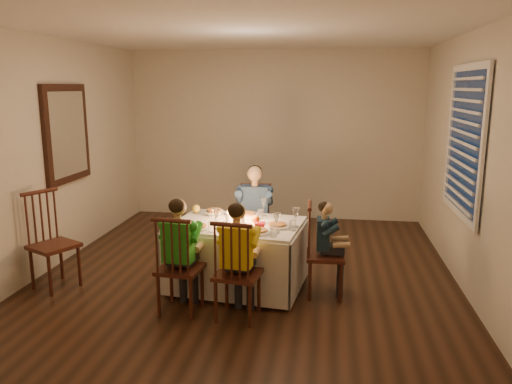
# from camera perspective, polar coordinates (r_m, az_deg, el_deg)

# --- Properties ---
(ground) EXTENTS (5.00, 5.00, 0.00)m
(ground) POSITION_cam_1_polar(r_m,az_deg,el_deg) (5.66, -0.91, -9.21)
(ground) COLOR black
(ground) RESTS_ON ground
(wall_left) EXTENTS (0.02, 5.00, 2.60)m
(wall_left) POSITION_cam_1_polar(r_m,az_deg,el_deg) (6.11, -22.31, 4.07)
(wall_left) COLOR beige
(wall_left) RESTS_ON ground
(wall_right) EXTENTS (0.02, 5.00, 2.60)m
(wall_right) POSITION_cam_1_polar(r_m,az_deg,el_deg) (5.44, 23.16, 3.12)
(wall_right) COLOR beige
(wall_right) RESTS_ON ground
(wall_back) EXTENTS (4.50, 0.02, 2.60)m
(wall_back) POSITION_cam_1_polar(r_m,az_deg,el_deg) (7.79, 2.06, 6.48)
(wall_back) COLOR beige
(wall_back) RESTS_ON ground
(ceiling) EXTENTS (5.00, 5.00, 0.00)m
(ceiling) POSITION_cam_1_polar(r_m,az_deg,el_deg) (5.31, -1.01, 17.96)
(ceiling) COLOR white
(ceiling) RESTS_ON wall_back
(dining_table) EXTENTS (1.43, 1.11, 0.66)m
(dining_table) POSITION_cam_1_polar(r_m,az_deg,el_deg) (5.14, -2.17, -5.69)
(dining_table) COLOR silver
(dining_table) RESTS_ON ground
(chair_adult) EXTENTS (0.40, 0.38, 0.94)m
(chair_adult) POSITION_cam_1_polar(r_m,az_deg,el_deg) (5.95, -0.15, -8.16)
(chair_adult) COLOR #38180F
(chair_adult) RESTS_ON ground
(chair_near_left) EXTENTS (0.42, 0.40, 0.94)m
(chair_near_left) POSITION_cam_1_polar(r_m,az_deg,el_deg) (4.82, -8.51, -13.29)
(chair_near_left) COLOR #38180F
(chair_near_left) RESTS_ON ground
(chair_near_right) EXTENTS (0.43, 0.41, 0.94)m
(chair_near_right) POSITION_cam_1_polar(r_m,az_deg,el_deg) (4.65, -2.08, -14.16)
(chair_near_right) COLOR #38180F
(chair_near_right) RESTS_ON ground
(chair_end) EXTENTS (0.38, 0.40, 0.94)m
(chair_end) POSITION_cam_1_polar(r_m,az_deg,el_deg) (5.15, 7.80, -11.55)
(chair_end) COLOR #38180F
(chair_end) RESTS_ON ground
(chair_extra) EXTENTS (0.54, 0.55, 1.01)m
(chair_extra) POSITION_cam_1_polar(r_m,az_deg,el_deg) (5.68, -21.74, -10.05)
(chair_extra) COLOR #38180F
(chair_extra) RESTS_ON ground
(adult) EXTENTS (0.43, 0.40, 1.17)m
(adult) POSITION_cam_1_polar(r_m,az_deg,el_deg) (5.95, -0.15, -8.16)
(adult) COLOR navy
(adult) RESTS_ON ground
(child_green) EXTENTS (0.39, 0.36, 1.08)m
(child_green) POSITION_cam_1_polar(r_m,az_deg,el_deg) (4.82, -8.51, -13.29)
(child_green) COLOR green
(child_green) RESTS_ON ground
(child_yellow) EXTENTS (0.39, 0.37, 1.07)m
(child_yellow) POSITION_cam_1_polar(r_m,az_deg,el_deg) (4.65, -2.08, -14.16)
(child_yellow) COLOR yellow
(child_yellow) RESTS_ON ground
(child_teal) EXTENTS (0.28, 0.30, 0.96)m
(child_teal) POSITION_cam_1_polar(r_m,az_deg,el_deg) (5.15, 7.80, -11.55)
(child_teal) COLOR #172B39
(child_teal) RESTS_ON ground
(setting_adult) EXTENTS (0.29, 0.29, 0.02)m
(setting_adult) POSITION_cam_1_polar(r_m,az_deg,el_deg) (5.36, -1.05, -2.62)
(setting_adult) COLOR white
(setting_adult) RESTS_ON dining_table
(setting_green) EXTENTS (0.29, 0.29, 0.02)m
(setting_green) POSITION_cam_1_polar(r_m,az_deg,el_deg) (4.92, -6.66, -4.05)
(setting_green) COLOR white
(setting_green) RESTS_ON dining_table
(setting_yellow) EXTENTS (0.29, 0.29, 0.02)m
(setting_yellow) POSITION_cam_1_polar(r_m,az_deg,el_deg) (4.74, 0.23, -4.57)
(setting_yellow) COLOR white
(setting_yellow) RESTS_ON dining_table
(setting_teal) EXTENTS (0.29, 0.29, 0.02)m
(setting_teal) POSITION_cam_1_polar(r_m,az_deg,el_deg) (4.94, 2.47, -3.90)
(setting_teal) COLOR white
(setting_teal) RESTS_ON dining_table
(candle_left) EXTENTS (0.06, 0.06, 0.10)m
(candle_left) POSITION_cam_1_polar(r_m,az_deg,el_deg) (5.09, -3.15, -2.95)
(candle_left) COLOR white
(candle_left) RESTS_ON dining_table
(candle_right) EXTENTS (0.06, 0.06, 0.10)m
(candle_right) POSITION_cam_1_polar(r_m,az_deg,el_deg) (5.05, -1.62, -3.07)
(candle_right) COLOR white
(candle_right) RESTS_ON dining_table
(squash) EXTENTS (0.09, 0.09, 0.09)m
(squash) POSITION_cam_1_polar(r_m,az_deg,el_deg) (5.50, -6.85, -1.94)
(squash) COLOR yellow
(squash) RESTS_ON dining_table
(orange_fruit) EXTENTS (0.08, 0.08, 0.08)m
(orange_fruit) POSITION_cam_1_polar(r_m,az_deg,el_deg) (5.06, -0.02, -3.15)
(orange_fruit) COLOR orange
(orange_fruit) RESTS_ON dining_table
(serving_bowl) EXTENTS (0.20, 0.20, 0.05)m
(serving_bowl) POSITION_cam_1_polar(r_m,az_deg,el_deg) (5.39, -4.80, -2.41)
(serving_bowl) COLOR white
(serving_bowl) RESTS_ON dining_table
(wall_mirror) EXTENTS (0.06, 0.95, 1.15)m
(wall_mirror) POSITION_cam_1_polar(r_m,az_deg,el_deg) (6.33, -20.82, 6.25)
(wall_mirror) COLOR black
(wall_mirror) RESTS_ON wall_left
(window_blinds) EXTENTS (0.07, 1.34, 1.54)m
(window_blinds) POSITION_cam_1_polar(r_m,az_deg,el_deg) (5.50, 22.63, 5.36)
(window_blinds) COLOR #0D1B34
(window_blinds) RESTS_ON wall_right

